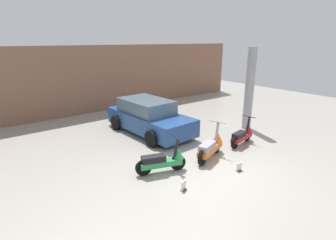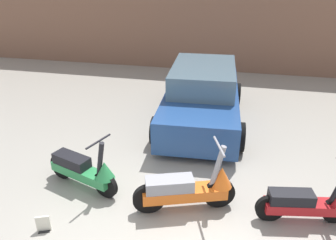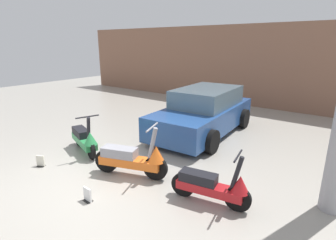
{
  "view_description": "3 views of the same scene",
  "coord_description": "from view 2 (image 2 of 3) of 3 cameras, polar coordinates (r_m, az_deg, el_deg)",
  "views": [
    {
      "loc": [
        -5.32,
        -4.63,
        3.73
      ],
      "look_at": [
        0.12,
        2.42,
        0.99
      ],
      "focal_mm": 28.0,
      "sensor_mm": 36.0,
      "label": 1
    },
    {
      "loc": [
        1.2,
        -3.35,
        3.54
      ],
      "look_at": [
        -0.03,
        2.21,
        0.84
      ],
      "focal_mm": 35.0,
      "sensor_mm": 36.0,
      "label": 2
    },
    {
      "loc": [
        4.17,
        -2.75,
        2.69
      ],
      "look_at": [
        0.13,
        2.63,
        0.7
      ],
      "focal_mm": 28.0,
      "sensor_mm": 36.0,
      "label": 3
    }
  ],
  "objects": [
    {
      "name": "ground_plane",
      "position": [
        5.02,
        -5.45,
        -19.64
      ],
      "size": [
        28.0,
        28.0,
        0.0
      ],
      "primitive_type": "plane",
      "color": "#9E998E"
    },
    {
      "name": "wall_back",
      "position": [
        12.07,
        6.86,
        16.61
      ],
      "size": [
        19.6,
        0.12,
        3.46
      ],
      "primitive_type": "cube",
      "color": "#845B47",
      "rests_on": "ground_plane"
    },
    {
      "name": "scooter_front_left",
      "position": [
        5.84,
        -14.36,
        -8.35
      ],
      "size": [
        1.46,
        0.75,
        1.06
      ],
      "rotation": [
        0.0,
        0.0,
        -0.33
      ],
      "color": "black",
      "rests_on": "ground_plane"
    },
    {
      "name": "scooter_front_right",
      "position": [
        5.21,
        3.71,
        -11.71
      ],
      "size": [
        1.56,
        0.81,
        1.14
      ],
      "rotation": [
        0.0,
        0.0,
        0.34
      ],
      "color": "black",
      "rests_on": "ground_plane"
    },
    {
      "name": "scooter_front_center",
      "position": [
        5.43,
        23.33,
        -13.03
      ],
      "size": [
        1.42,
        0.56,
        1.0
      ],
      "rotation": [
        0.0,
        0.0,
        0.17
      ],
      "color": "black",
      "rests_on": "ground_plane"
    },
    {
      "name": "car_rear_left",
      "position": [
        8.02,
        5.96,
        4.17
      ],
      "size": [
        2.13,
        4.13,
        1.37
      ],
      "rotation": [
        0.0,
        0.0,
        -1.51
      ],
      "color": "navy",
      "rests_on": "ground_plane"
    },
    {
      "name": "placard_near_left_scooter",
      "position": [
        5.34,
        -20.87,
        -16.62
      ],
      "size": [
        0.2,
        0.17,
        0.26
      ],
      "rotation": [
        0.0,
        0.0,
        0.4
      ],
      "color": "black",
      "rests_on": "ground_plane"
    }
  ]
}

